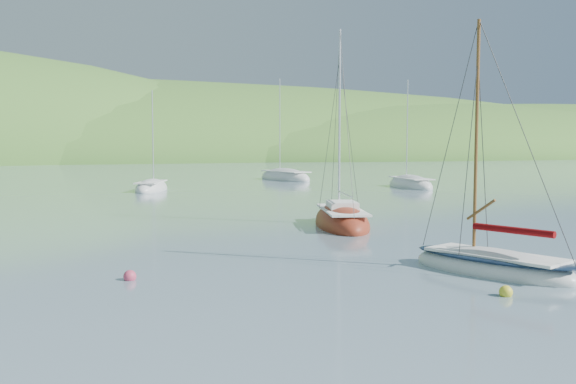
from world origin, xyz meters
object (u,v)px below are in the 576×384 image
object	(u,v)px
sloop_red	(342,222)
distant_sloop_b	(285,178)
distant_sloop_a	(151,189)
distant_sloop_d	(410,185)
daysailer_white	(492,266)

from	to	relation	value
sloop_red	distant_sloop_b	world-z (taller)	distant_sloop_b
sloop_red	distant_sloop_b	xyz separation A→B (m)	(10.89, 40.57, -0.01)
sloop_red	distant_sloop_a	world-z (taller)	sloop_red
distant_sloop_a	distant_sloop_d	xyz separation A→B (m)	(24.87, -4.31, 0.02)
distant_sloop_b	distant_sloop_d	size ratio (longest dim) A/B	1.12
distant_sloop_a	distant_sloop_b	distance (m)	20.67
distant_sloop_d	daysailer_white	bearing A→B (deg)	-110.30
sloop_red	distant_sloop_d	size ratio (longest dim) A/B	0.98
distant_sloop_a	distant_sloop_d	world-z (taller)	distant_sloop_d
sloop_red	distant_sloop_a	xyz separation A→B (m)	(-6.27, 29.04, -0.04)
distant_sloop_d	distant_sloop_b	bearing A→B (deg)	122.13
sloop_red	distant_sloop_a	distance (m)	29.70
sloop_red	distant_sloop_d	distance (m)	30.94
daysailer_white	sloop_red	size ratio (longest dim) A/B	0.82
distant_sloop_b	distant_sloop_d	bearing A→B (deg)	-78.19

